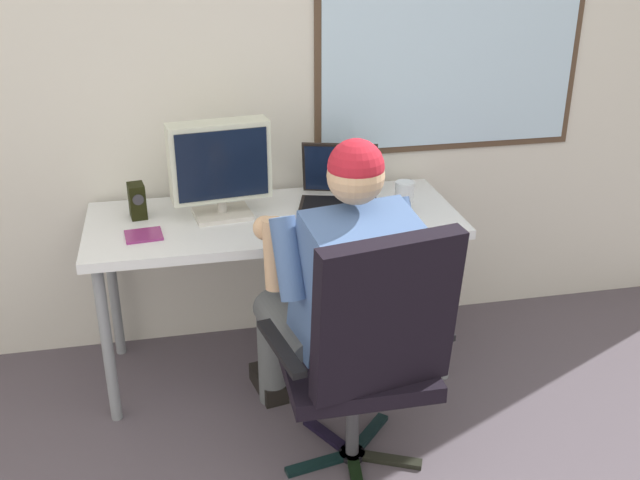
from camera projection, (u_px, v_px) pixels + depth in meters
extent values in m
cube|color=silver|center=(287.00, 52.00, 3.20)|extent=(5.07, 0.06, 2.68)
cube|color=#4C3828|center=(452.00, 42.00, 3.29)|extent=(1.25, 0.01, 1.00)
cube|color=silver|center=(452.00, 42.00, 3.29)|extent=(1.19, 0.02, 0.94)
cylinder|color=gray|center=(107.00, 346.00, 2.90)|extent=(0.05, 0.05, 0.70)
cylinder|color=gray|center=(449.00, 309.00, 3.16)|extent=(0.05, 0.05, 0.70)
cylinder|color=gray|center=(113.00, 287.00, 3.34)|extent=(0.05, 0.05, 0.70)
cylinder|color=gray|center=(412.00, 259.00, 3.60)|extent=(0.05, 0.05, 0.70)
cube|color=white|center=(274.00, 220.00, 3.10)|extent=(1.54, 0.63, 0.04)
cube|color=black|center=(320.00, 463.00, 2.78)|extent=(0.27, 0.09, 0.02)
cube|color=black|center=(356.00, 478.00, 2.70)|extent=(0.08, 0.27, 0.02)
cube|color=black|center=(387.00, 459.00, 2.80)|extent=(0.26, 0.15, 0.02)
cube|color=black|center=(368.00, 434.00, 2.93)|extent=(0.21, 0.23, 0.02)
cube|color=black|center=(329.00, 437.00, 2.92)|extent=(0.17, 0.25, 0.02)
cylinder|color=black|center=(352.00, 454.00, 2.82)|extent=(0.10, 0.10, 0.02)
cylinder|color=#3F3F44|center=(353.00, 411.00, 2.74)|extent=(0.05, 0.05, 0.39)
cube|color=black|center=(354.00, 362.00, 2.65)|extent=(0.51, 0.51, 0.06)
cube|color=black|center=(386.00, 317.00, 2.34)|extent=(0.50, 0.21, 0.56)
cube|color=black|center=(423.00, 315.00, 2.70)|extent=(0.12, 0.36, 0.02)
cube|color=black|center=(281.00, 348.00, 2.50)|extent=(0.12, 0.36, 0.02)
cylinder|color=#53575A|center=(366.00, 314.00, 2.90)|extent=(0.23, 0.45, 0.15)
cylinder|color=#53575A|center=(342.00, 337.00, 3.18)|extent=(0.12, 0.12, 0.46)
cube|color=black|center=(336.00, 367.00, 3.31)|extent=(0.14, 0.25, 0.08)
cylinder|color=#53575A|center=(289.00, 331.00, 2.79)|extent=(0.23, 0.45, 0.15)
cylinder|color=#53575A|center=(272.00, 353.00, 3.06)|extent=(0.12, 0.12, 0.46)
cube|color=black|center=(269.00, 383.00, 3.19)|extent=(0.14, 0.25, 0.08)
cube|color=#446193|center=(353.00, 284.00, 2.56)|extent=(0.44, 0.41, 0.58)
sphere|color=tan|center=(356.00, 176.00, 2.39)|extent=(0.19, 0.19, 0.19)
sphere|color=#AE1B2A|center=(356.00, 167.00, 2.38)|extent=(0.19, 0.19, 0.19)
cylinder|color=#446193|center=(404.00, 237.00, 2.63)|extent=(0.13, 0.23, 0.29)
cylinder|color=tan|center=(391.00, 262.00, 2.76)|extent=(0.10, 0.13, 0.27)
sphere|color=tan|center=(386.00, 264.00, 2.80)|extent=(0.09, 0.09, 0.09)
cylinder|color=#446193|center=(288.00, 258.00, 2.47)|extent=(0.12, 0.20, 0.29)
cylinder|color=tan|center=(274.00, 254.00, 2.61)|extent=(0.09, 0.11, 0.27)
sphere|color=tan|center=(265.00, 228.00, 2.66)|extent=(0.09, 0.09, 0.09)
cube|color=beige|center=(223.00, 214.00, 3.09)|extent=(0.25, 0.21, 0.02)
cylinder|color=beige|center=(222.00, 205.00, 3.07)|extent=(0.04, 0.04, 0.06)
cube|color=beige|center=(219.00, 161.00, 2.99)|extent=(0.42, 0.16, 0.32)
cube|color=black|center=(223.00, 165.00, 2.94)|extent=(0.36, 0.05, 0.28)
cube|color=black|center=(338.00, 209.00, 3.14)|extent=(0.39, 0.34, 0.02)
cube|color=black|center=(338.00, 206.00, 3.14)|extent=(0.35, 0.30, 0.00)
cube|color=black|center=(340.00, 168.00, 3.24)|extent=(0.34, 0.16, 0.24)
cube|color=#0F1933|center=(340.00, 169.00, 3.23)|extent=(0.31, 0.15, 0.22)
cylinder|color=silver|center=(403.00, 216.00, 3.09)|extent=(0.08, 0.08, 0.00)
cylinder|color=silver|center=(404.00, 208.00, 3.07)|extent=(0.01, 0.01, 0.06)
cylinder|color=silver|center=(405.00, 191.00, 3.04)|extent=(0.08, 0.08, 0.08)
cylinder|color=#5C081F|center=(404.00, 197.00, 3.05)|extent=(0.07, 0.07, 0.03)
cube|color=black|center=(137.00, 201.00, 3.05)|extent=(0.08, 0.10, 0.14)
cylinder|color=#333338|center=(138.00, 200.00, 3.00)|extent=(0.05, 0.01, 0.04)
cube|color=#852A69|center=(144.00, 235.00, 2.90)|extent=(0.15, 0.14, 0.01)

